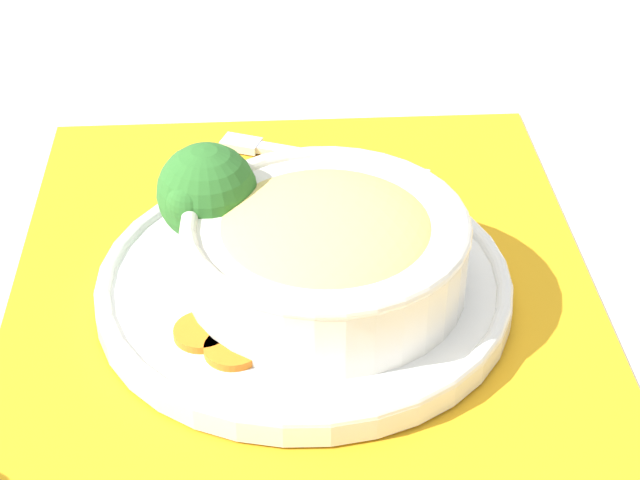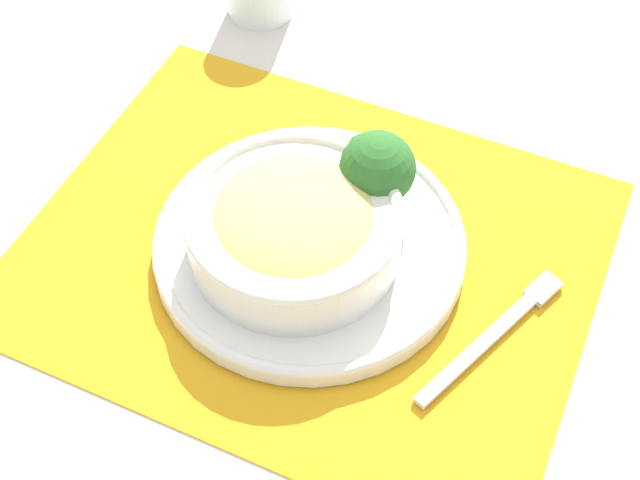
% 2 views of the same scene
% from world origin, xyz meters
% --- Properties ---
extents(ground_plane, '(4.00, 4.00, 0.00)m').
position_xyz_m(ground_plane, '(0.00, 0.00, 0.00)').
color(ground_plane, beige).
extents(placemat, '(0.56, 0.48, 0.00)m').
position_xyz_m(placemat, '(0.00, 0.00, 0.00)').
color(placemat, orange).
rests_on(placemat, ground_plane).
extents(plate, '(0.29, 0.29, 0.02)m').
position_xyz_m(plate, '(0.00, 0.00, 0.02)').
color(plate, white).
rests_on(plate, placemat).
extents(bowl, '(0.19, 0.19, 0.06)m').
position_xyz_m(bowl, '(-0.01, -0.02, 0.05)').
color(bowl, silver).
rests_on(bowl, plate).
extents(broccoli_floret, '(0.07, 0.07, 0.08)m').
position_xyz_m(broccoli_floret, '(0.03, 0.07, 0.07)').
color(broccoli_floret, '#84AD5B').
rests_on(broccoli_floret, plate).
extents(carrot_slice_near, '(0.04, 0.04, 0.01)m').
position_xyz_m(carrot_slice_near, '(-0.06, 0.06, 0.02)').
color(carrot_slice_near, orange).
rests_on(carrot_slice_near, plate).
extents(carrot_slice_middle, '(0.04, 0.04, 0.01)m').
position_xyz_m(carrot_slice_middle, '(-0.08, 0.04, 0.02)').
color(carrot_slice_middle, orange).
rests_on(carrot_slice_middle, plate).
extents(fork, '(0.06, 0.18, 0.01)m').
position_xyz_m(fork, '(0.19, 0.02, 0.01)').
color(fork, silver).
rests_on(fork, placemat).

